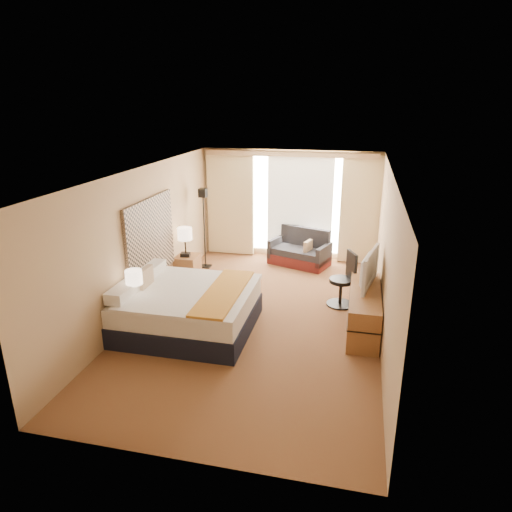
% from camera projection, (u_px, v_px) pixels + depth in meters
% --- Properties ---
extents(floor, '(4.20, 7.00, 0.02)m').
position_uv_depth(floor, '(258.00, 318.00, 8.15)').
color(floor, '#5D291A').
rests_on(floor, ground).
extents(ceiling, '(4.20, 7.00, 0.02)m').
position_uv_depth(ceiling, '(258.00, 172.00, 7.30)').
color(ceiling, silver).
rests_on(ceiling, wall_back).
extents(wall_back, '(4.20, 0.02, 2.60)m').
position_uv_depth(wall_back, '(290.00, 205.00, 10.95)').
color(wall_back, tan).
rests_on(wall_back, ground).
extents(wall_front, '(4.20, 0.02, 2.60)m').
position_uv_depth(wall_front, '(180.00, 356.00, 4.50)').
color(wall_front, tan).
rests_on(wall_front, ground).
extents(wall_left, '(0.02, 7.00, 2.60)m').
position_uv_depth(wall_left, '(144.00, 241.00, 8.17)').
color(wall_left, tan).
rests_on(wall_left, ground).
extents(wall_right, '(0.02, 7.00, 2.60)m').
position_uv_depth(wall_right, '(386.00, 258.00, 7.28)').
color(wall_right, tan).
rests_on(wall_right, ground).
extents(headboard, '(0.06, 1.85, 1.50)m').
position_uv_depth(headboard, '(151.00, 239.00, 8.35)').
color(headboard, black).
rests_on(headboard, wall_left).
extents(nightstand_left, '(0.45, 0.52, 0.55)m').
position_uv_depth(nightstand_left, '(133.00, 319.00, 7.49)').
color(nightstand_left, '#9C6C38').
rests_on(nightstand_left, floor).
extents(nightstand_right, '(0.45, 0.52, 0.55)m').
position_uv_depth(nightstand_right, '(188.00, 268.00, 9.79)').
color(nightstand_right, '#9C6C38').
rests_on(nightstand_right, floor).
extents(media_dresser, '(0.50, 1.80, 0.70)m').
position_uv_depth(media_dresser, '(364.00, 310.00, 7.65)').
color(media_dresser, '#9C6C38').
rests_on(media_dresser, floor).
extents(window, '(2.30, 0.02, 2.30)m').
position_uv_depth(window, '(300.00, 205.00, 10.86)').
color(window, silver).
rests_on(window, wall_back).
extents(curtains, '(4.12, 0.19, 2.56)m').
position_uv_depth(curtains, '(289.00, 201.00, 10.81)').
color(curtains, beige).
rests_on(curtains, floor).
extents(bed, '(2.13, 1.94, 1.03)m').
position_uv_depth(bed, '(188.00, 308.00, 7.65)').
color(bed, black).
rests_on(bed, floor).
extents(loveseat, '(1.51, 1.13, 0.84)m').
position_uv_depth(loveseat, '(300.00, 253.00, 10.73)').
color(loveseat, '#581B19').
rests_on(loveseat, floor).
extents(floor_lamp, '(0.23, 0.23, 1.84)m').
position_uv_depth(floor_lamp, '(204.00, 212.00, 10.22)').
color(floor_lamp, black).
rests_on(floor_lamp, floor).
extents(desk_chair, '(0.53, 0.52, 1.04)m').
position_uv_depth(desk_chair, '(344.00, 282.00, 8.53)').
color(desk_chair, black).
rests_on(desk_chair, floor).
extents(lamp_left, '(0.27, 0.27, 0.57)m').
position_uv_depth(lamp_left, '(134.00, 278.00, 7.30)').
color(lamp_left, black).
rests_on(lamp_left, nightstand_left).
extents(lamp_right, '(0.30, 0.30, 0.63)m').
position_uv_depth(lamp_right, '(185.00, 234.00, 9.48)').
color(lamp_right, black).
rests_on(lamp_right, nightstand_right).
extents(tissue_box, '(0.15, 0.15, 0.12)m').
position_uv_depth(tissue_box, '(130.00, 303.00, 7.29)').
color(tissue_box, '#8EB3DC').
rests_on(tissue_box, nightstand_left).
extents(telephone, '(0.21, 0.18, 0.08)m').
position_uv_depth(telephone, '(185.00, 255.00, 9.64)').
color(telephone, black).
rests_on(telephone, nightstand_right).
extents(television, '(0.36, 1.07, 0.61)m').
position_uv_depth(television, '(364.00, 268.00, 7.68)').
color(television, black).
rests_on(television, media_dresser).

